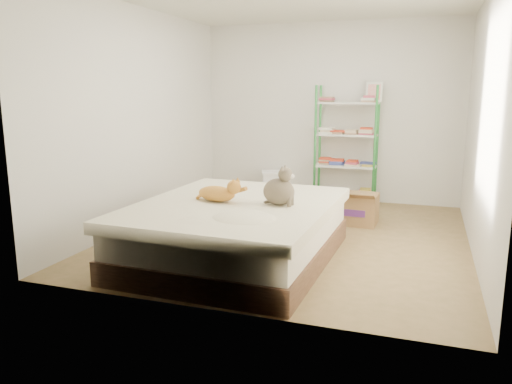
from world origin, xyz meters
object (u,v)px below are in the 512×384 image
at_px(bed, 236,231).
at_px(white_bin, 274,185).
at_px(orange_cat, 217,192).
at_px(grey_cat, 279,186).
at_px(shelf_unit, 347,147).
at_px(cardboard_box, 355,208).

distance_m(bed, white_bin, 2.84).
height_order(bed, orange_cat, orange_cat).
distance_m(grey_cat, shelf_unit, 2.80).
distance_m(cardboard_box, white_bin, 1.75).
relative_size(shelf_unit, cardboard_box, 3.15).
height_order(grey_cat, shelf_unit, shelf_unit).
bearing_deg(orange_cat, cardboard_box, 67.48).
xyz_separation_m(grey_cat, shelf_unit, (0.20, 2.80, 0.08)).
height_order(shelf_unit, cardboard_box, shelf_unit).
relative_size(orange_cat, cardboard_box, 0.84).
bearing_deg(cardboard_box, orange_cat, -120.23).
height_order(orange_cat, grey_cat, grey_cat).
bearing_deg(grey_cat, cardboard_box, -12.81).
bearing_deg(white_bin, orange_cat, -84.58).
distance_m(bed, cardboard_box, 1.96).
xyz_separation_m(grey_cat, cardboard_box, (0.49, 1.69, -0.56)).
distance_m(shelf_unit, cardboard_box, 1.31).
relative_size(bed, white_bin, 5.06).
bearing_deg(white_bin, grey_cat, -72.29).
bearing_deg(shelf_unit, bed, -102.21).
distance_m(orange_cat, cardboard_box, 2.11).
bearing_deg(grey_cat, white_bin, 21.17).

